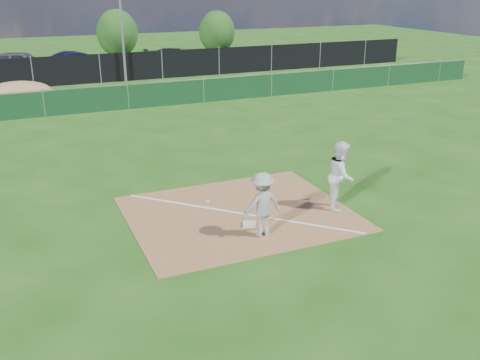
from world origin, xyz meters
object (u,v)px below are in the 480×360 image
(runner, at_px, (341,175))
(car_left, at_px, (21,63))
(tree_mid, at_px, (117,33))
(light_pole, at_px, (121,17))
(first_base, at_px, (249,224))
(car_mid, at_px, (78,61))
(tree_right, at_px, (217,32))
(car_right, at_px, (177,58))
(play_at_first, at_px, (262,205))

(runner, relative_size, car_left, 0.41)
(tree_mid, bearing_deg, light_pole, -99.29)
(first_base, xyz_separation_m, car_mid, (-0.65, 27.93, 0.66))
(first_base, xyz_separation_m, tree_right, (11.76, 32.74, 1.84))
(car_left, distance_m, tree_right, 16.90)
(tree_right, bearing_deg, car_right, -133.12)
(car_right, bearing_deg, runner, -176.67)
(car_left, relative_size, car_right, 1.01)
(play_at_first, xyz_separation_m, car_right, (6.28, 27.58, -0.15))
(first_base, xyz_separation_m, play_at_first, (0.06, -0.63, 0.80))
(runner, bearing_deg, tree_mid, 33.37)
(tree_mid, bearing_deg, runner, -90.92)
(runner, height_order, car_right, runner)
(tree_mid, bearing_deg, car_mid, -124.83)
(light_pole, bearing_deg, first_base, -93.98)
(first_base, distance_m, runner, 3.01)
(play_at_first, xyz_separation_m, tree_mid, (3.34, 34.38, 1.17))
(car_right, height_order, tree_right, tree_right)
(light_pole, xyz_separation_m, runner, (1.29, -22.42, -3.02))
(light_pole, xyz_separation_m, car_mid, (-2.22, 5.39, -3.29))
(car_left, height_order, car_mid, car_left)
(first_base, distance_m, car_mid, 27.95)
(first_base, bearing_deg, car_left, 98.91)
(car_right, xyz_separation_m, tree_mid, (-2.93, 6.81, 1.32))
(first_base, bearing_deg, play_at_first, -84.69)
(car_mid, height_order, tree_mid, tree_mid)
(first_base, bearing_deg, tree_right, 70.24)
(first_base, height_order, play_at_first, play_at_first)
(car_right, height_order, tree_mid, tree_mid)
(runner, relative_size, car_mid, 0.46)
(light_pole, distance_m, car_mid, 6.69)
(light_pole, height_order, car_mid, light_pole)
(first_base, xyz_separation_m, runner, (2.86, 0.12, 0.92))
(light_pole, distance_m, car_right, 7.28)
(car_left, bearing_deg, tree_mid, -33.88)
(light_pole, xyz_separation_m, car_right, (4.77, 4.41, -3.30))
(car_right, bearing_deg, play_at_first, 177.89)
(light_pole, height_order, first_base, light_pole)
(first_base, distance_m, play_at_first, 1.02)
(play_at_first, xyz_separation_m, tree_right, (11.70, 33.37, 1.04))
(light_pole, relative_size, car_left, 1.66)
(play_at_first, bearing_deg, tree_mid, 84.44)
(car_left, bearing_deg, first_base, -152.86)
(light_pole, bearing_deg, runner, -86.70)
(car_left, xyz_separation_m, tree_right, (16.11, 5.02, 1.07))
(play_at_first, xyz_separation_m, runner, (2.80, 0.75, 0.12))
(light_pole, relative_size, tree_right, 2.17)
(light_pole, bearing_deg, car_mid, 112.33)
(first_base, relative_size, play_at_first, 0.17)
(light_pole, xyz_separation_m, car_left, (-5.91, 5.19, -3.17))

